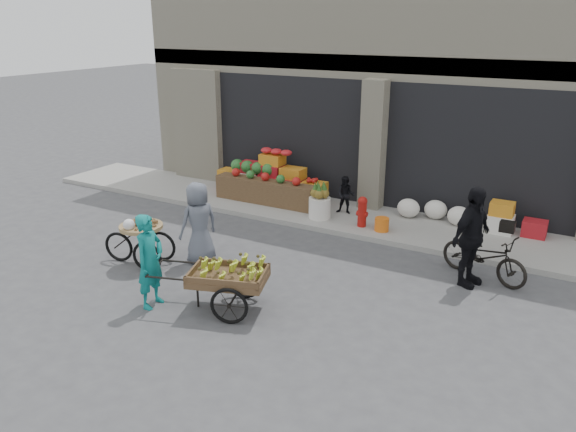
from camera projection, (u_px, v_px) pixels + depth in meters
The scene contains 15 objects.
ground at pixel (269, 289), 10.15m from camera, with size 80.00×80.00×0.00m, color #424244.
sidewalk at pixel (357, 219), 13.50m from camera, with size 18.00×2.20×0.12m, color gray.
building at pixel (416, 66), 15.64m from camera, with size 14.00×6.45×7.00m.
fruit_display at pixel (274, 178), 14.68m from camera, with size 3.10×1.12×1.24m.
pineapple_bin at pixel (320, 208), 13.33m from camera, with size 0.52×0.52×0.50m, color silver.
fire_hydrant at pixel (362, 210), 12.74m from camera, with size 0.22×0.22×0.71m.
orange_bucket at pixel (382, 224), 12.55m from camera, with size 0.32×0.32×0.30m, color orange.
right_bay_goods at pixel (475, 216), 12.68m from camera, with size 3.35×0.60×0.70m.
seated_person at pixel (346, 195), 13.57m from camera, with size 0.45×0.35×0.93m, color black.
banana_cart at pixel (225, 274), 9.22m from camera, with size 2.28×1.44×0.89m.
vendor_woman at pixel (150, 261), 9.31m from camera, with size 0.59×0.39×1.63m, color #107B77.
tricycle_cart at pixel (142, 238), 10.97m from camera, with size 1.46×1.00×0.95m.
vendor_grey at pixel (199, 223), 11.06m from camera, with size 0.80×0.52×1.64m, color slate.
bicycle at pixel (484, 256), 10.42m from camera, with size 0.60×1.72×0.90m, color black.
cyclist at pixel (471, 237), 10.02m from camera, with size 1.09×0.45×1.86m, color black.
Camera 1 is at (4.77, -7.80, 4.61)m, focal length 35.00 mm.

